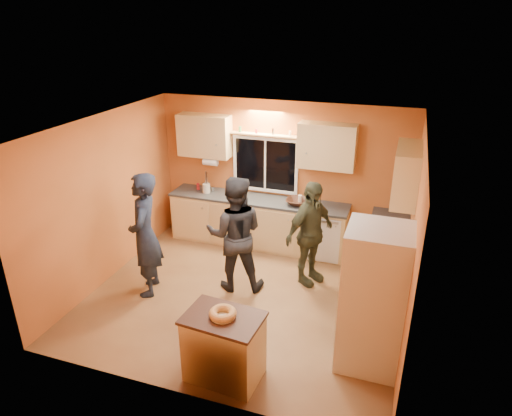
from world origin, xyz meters
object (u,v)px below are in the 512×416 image
at_px(person_left, 145,235).
at_px(island, 224,346).
at_px(person_right, 310,234).
at_px(refrigerator, 373,299).
at_px(person_center, 235,234).

bearing_deg(person_left, island, 33.27).
bearing_deg(island, person_right, 83.53).
distance_m(person_left, person_right, 2.47).
bearing_deg(refrigerator, person_center, 153.55).
distance_m(refrigerator, person_left, 3.36).
xyz_separation_m(person_left, person_right, (2.23, 1.04, -0.11)).
height_order(person_left, person_right, person_left).
height_order(refrigerator, island, refrigerator).
bearing_deg(person_right, island, -161.29).
bearing_deg(person_left, refrigerator, 60.96).
xyz_separation_m(island, person_left, (-1.77, 1.30, 0.52)).
relative_size(person_center, person_right, 1.08).
xyz_separation_m(refrigerator, island, (-1.55, -0.79, -0.47)).
bearing_deg(person_left, person_center, 93.90).
relative_size(refrigerator, island, 1.97).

